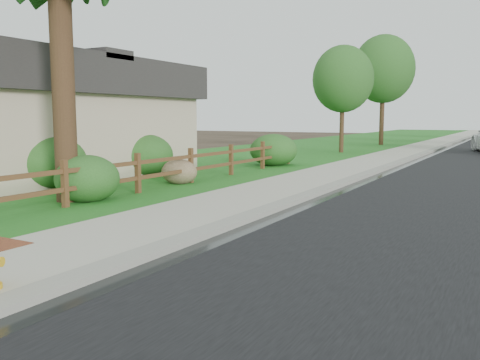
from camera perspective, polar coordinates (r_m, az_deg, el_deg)
The scene contains 15 objects.
ground at distance 7.30m, azimuth -16.31°, elevation -9.23°, with size 120.00×120.00×0.00m, color #32261B.
curb at distance 40.20m, azimuth 22.50°, elevation 3.74°, with size 0.40×90.00×0.12m, color gray.
wet_gutter at distance 40.16m, azimuth 23.00°, elevation 3.66°, with size 0.50×90.00×0.00m, color black.
sidewalk at distance 40.37m, azimuth 20.67°, elevation 3.82°, with size 2.20×90.00×0.10m, color #AFAD98.
grass_strip at distance 40.69m, azimuth 18.02°, elevation 3.93°, with size 1.60×90.00×0.06m, color #1C5418.
lawn_near at distance 42.01m, azimuth 11.03°, elevation 4.21°, with size 9.00×90.00×0.04m, color #1C5418.
ranch_fence at distance 14.28m, azimuth -8.28°, elevation 1.38°, with size 0.12×16.92×1.10m.
house at distance 19.96m, azimuth -24.52°, elevation 6.62°, with size 10.60×9.60×4.05m.
boulder at distance 15.29m, azimuth -6.84°, elevation 0.91°, with size 1.16×0.87×0.77m, color brown.
shrub_a at distance 12.50m, azimuth -16.77°, elevation 0.12°, with size 1.51×1.51×1.13m, color #244F1C.
shrub_b at distance 15.06m, azimuth -21.02°, elevation 1.92°, with size 2.25×2.25×1.57m, color #244F1C.
shrub_c at distance 17.70m, azimuth -10.76°, elevation 2.78°, with size 2.01×2.01×1.45m, color #244F1C.
shrub_d at distance 20.93m, azimuth 3.79°, elevation 3.36°, with size 1.96×1.96×1.33m, color #244F1C.
tree_near_left at distance 29.28m, azimuth 11.48°, elevation 11.04°, with size 3.37×3.37×5.98m.
tree_mid_left at distance 38.18m, azimuth 15.81°, elevation 11.88°, with size 4.37×4.37×7.81m.
Camera 1 is at (5.03, -4.88, 2.01)m, focal length 38.00 mm.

